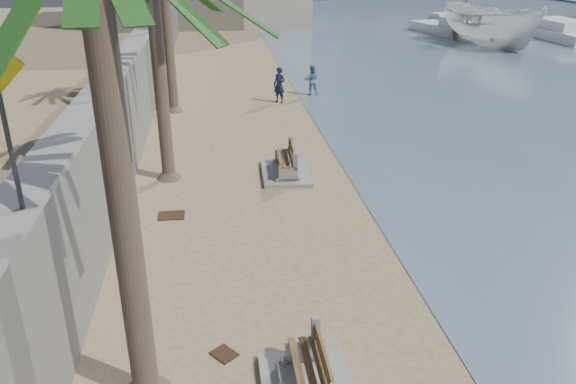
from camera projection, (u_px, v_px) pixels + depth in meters
seawall at (147, 72)px, 25.37m from camera, size 0.45×70.00×3.50m
wall_cap at (143, 31)px, 24.65m from camera, size 0.80×70.00×0.12m
bench_near at (310, 381)px, 9.24m from camera, size 1.57×2.29×0.96m
bench_far at (286, 163)px, 18.50m from camera, size 1.66×2.36×0.96m
pedestrian_sign at (0, 100)px, 7.24m from camera, size 0.78×0.07×2.40m
person_a at (279, 82)px, 26.88m from camera, size 0.85×0.83×1.97m
person_b at (312, 78)px, 28.32m from camera, size 0.89×0.72×1.70m
boat_cruiser at (491, 23)px, 41.90m from camera, size 4.54×4.61×4.18m
yacht_near at (549, 32)px, 47.42m from camera, size 3.68×12.24×1.50m
yacht_far at (453, 31)px, 47.62m from camera, size 5.03×9.53×1.50m
sailboat_west at (465, 15)px, 59.21m from camera, size 7.84×3.62×10.22m
debris_c at (172, 215)px, 15.82m from camera, size 0.74×0.59×0.03m
debris_d at (224, 354)px, 10.45m from camera, size 0.57×0.59×0.03m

